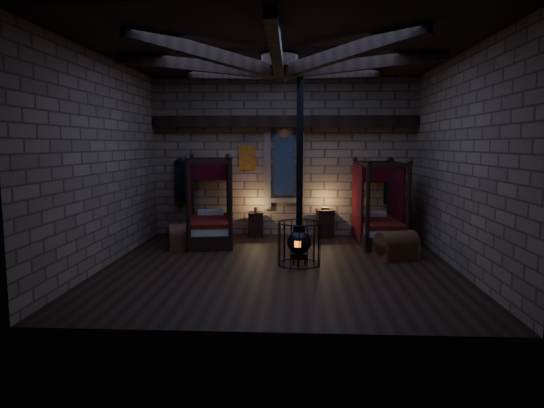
{
  "coord_description": "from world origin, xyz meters",
  "views": [
    {
      "loc": [
        0.37,
        -9.59,
        2.45
      ],
      "look_at": [
        -0.18,
        0.6,
        1.19
      ],
      "focal_mm": 32.0,
      "sensor_mm": 36.0,
      "label": 1
    }
  ],
  "objects_px": {
    "bed_left": "(210,222)",
    "bed_right": "(378,224)",
    "trunk_left": "(187,237)",
    "stove": "(299,238)",
    "trunk_right": "(396,247)"
  },
  "relations": [
    {
      "from": "trunk_left",
      "to": "stove",
      "type": "bearing_deg",
      "value": -46.07
    },
    {
      "from": "trunk_left",
      "to": "stove",
      "type": "distance_m",
      "value": 3.03
    },
    {
      "from": "bed_right",
      "to": "trunk_right",
      "type": "distance_m",
      "value": 1.67
    },
    {
      "from": "bed_left",
      "to": "bed_right",
      "type": "relative_size",
      "value": 1.06
    },
    {
      "from": "bed_left",
      "to": "trunk_left",
      "type": "bearing_deg",
      "value": -128.82
    },
    {
      "from": "bed_left",
      "to": "trunk_left",
      "type": "height_order",
      "value": "bed_left"
    },
    {
      "from": "trunk_left",
      "to": "trunk_right",
      "type": "xyz_separation_m",
      "value": [
        4.71,
        -0.82,
        0.0
      ]
    },
    {
      "from": "bed_left",
      "to": "trunk_left",
      "type": "distance_m",
      "value": 0.89
    },
    {
      "from": "trunk_right",
      "to": "stove",
      "type": "height_order",
      "value": "stove"
    },
    {
      "from": "stove",
      "to": "trunk_left",
      "type": "bearing_deg",
      "value": 158.45
    },
    {
      "from": "bed_left",
      "to": "trunk_left",
      "type": "relative_size",
      "value": 2.25
    },
    {
      "from": "bed_right",
      "to": "trunk_right",
      "type": "bearing_deg",
      "value": -88.48
    },
    {
      "from": "bed_right",
      "to": "stove",
      "type": "xyz_separation_m",
      "value": [
        -1.96,
        -2.3,
        0.07
      ]
    },
    {
      "from": "bed_right",
      "to": "stove",
      "type": "bearing_deg",
      "value": -133.16
    },
    {
      "from": "bed_left",
      "to": "trunk_right",
      "type": "relative_size",
      "value": 2.19
    }
  ]
}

